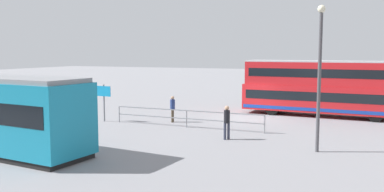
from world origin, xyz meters
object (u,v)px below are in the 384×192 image
Objects in this scene: pedestrian_crossing at (227,120)px; info_sign at (104,96)px; street_lamp at (320,67)px; double_decker_bus at (327,88)px; pedestrian_near_railing at (173,107)px.

info_sign reaches higher than pedestrian_crossing.
street_lamp is (-4.71, 0.94, 2.89)m from pedestrian_crossing.
info_sign is at bearing -12.79° from street_lamp.
double_decker_bus is 1.79× the size of street_lamp.
street_lamp is (-0.59, 11.17, 1.89)m from double_decker_bus.
pedestrian_crossing is at bearing -11.24° from street_lamp.
info_sign is at bearing -13.56° from pedestrian_crossing.
info_sign reaches higher than pedestrian_near_railing.
pedestrian_near_railing is (9.12, 6.45, -1.04)m from double_decker_bus.
pedestrian_near_railing is at bearing -37.09° from pedestrian_crossing.
info_sign is 0.37× the size of street_lamp.
double_decker_bus is at bearing -144.70° from pedestrian_near_railing.
pedestrian_near_railing is 0.96× the size of pedestrian_crossing.
pedestrian_near_railing is at bearing -25.89° from street_lamp.
street_lamp reaches higher than pedestrian_near_railing.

